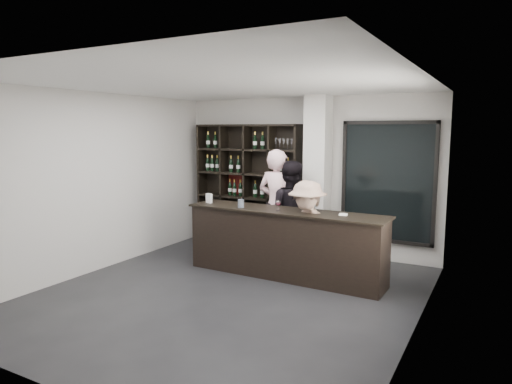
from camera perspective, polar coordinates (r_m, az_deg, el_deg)
The scene contains 12 objects.
floor at distance 6.58m, azimuth -3.49°, elevation -12.70°, with size 5.00×5.50×0.01m, color black.
wine_shelf at distance 9.02m, azimuth -1.06°, elevation 0.82°, with size 2.20×0.35×2.40m, color black, non-canonical shape.
structural_column at distance 8.27m, azimuth 7.67°, elevation 1.85°, with size 0.40×0.40×2.90m, color silver.
glass_panel at distance 8.14m, azimuth 16.13°, elevation 1.16°, with size 1.60×0.08×2.10m.
tasting_counter at distance 7.18m, azimuth 3.57°, elevation -6.43°, with size 3.23×0.67×1.06m.
taster_pink at distance 7.96m, azimuth 2.64°, elevation -1.70°, with size 0.72×0.47×1.97m, color #FDC9CF.
taster_black at distance 7.88m, azimuth 4.20°, elevation -2.52°, with size 0.86×0.67×1.78m, color black.
customer at distance 6.93m, azimuth 6.42°, elevation -4.96°, with size 1.00×0.57×1.55m, color tan.
wine_glass at distance 6.96m, azimuth 2.77°, elevation -1.62°, with size 0.08×0.08×0.19m, color white, non-canonical shape.
spit_cup at distance 7.27m, azimuth -1.90°, elevation -1.45°, with size 0.10×0.10×0.13m, color #9CABC1.
napkin_stack at distance 6.76m, azimuth 10.85°, elevation -2.78°, with size 0.12×0.12×0.02m, color white.
card_stand at distance 7.77m, azimuth -5.89°, elevation -0.78°, with size 0.11×0.05×0.16m, color white.
Camera 1 is at (3.30, -5.21, 2.30)m, focal length 32.00 mm.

